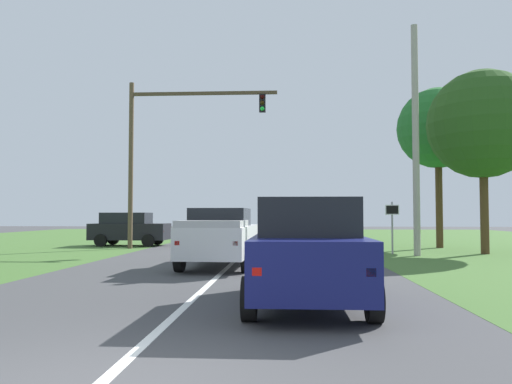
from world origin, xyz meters
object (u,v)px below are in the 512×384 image
(oak_tree_right, at_px, (483,124))
(crossing_suv_far, at_px, (129,228))
(pickup_truck_lead, at_px, (221,236))
(keep_moving_sign, at_px, (392,220))
(red_suv_near, at_px, (307,250))
(traffic_light, at_px, (167,139))
(utility_pole_right, at_px, (416,139))
(extra_tree_1, at_px, (438,129))

(oak_tree_right, height_order, crossing_suv_far, oak_tree_right)
(pickup_truck_lead, xyz_separation_m, crossing_suv_far, (-6.55, 11.15, -0.04))
(keep_moving_sign, relative_size, crossing_suv_far, 0.54)
(red_suv_near, height_order, traffic_light, traffic_light)
(keep_moving_sign, distance_m, crossing_suv_far, 14.37)
(utility_pole_right, bearing_deg, keep_moving_sign, 131.50)
(crossing_suv_far, xyz_separation_m, utility_pole_right, (14.18, -6.24, 3.94))
(keep_moving_sign, xyz_separation_m, oak_tree_right, (4.06, 0.27, 4.25))
(oak_tree_right, xyz_separation_m, extra_tree_1, (-0.70, 4.18, 0.54))
(red_suv_near, bearing_deg, crossing_suv_far, 116.54)
(extra_tree_1, bearing_deg, red_suv_near, -113.78)
(oak_tree_right, relative_size, utility_pole_right, 0.83)
(crossing_suv_far, bearing_deg, oak_tree_right, -16.12)
(utility_pole_right, bearing_deg, traffic_light, 161.40)
(keep_moving_sign, bearing_deg, oak_tree_right, 3.84)
(pickup_truck_lead, distance_m, keep_moving_sign, 8.98)
(red_suv_near, xyz_separation_m, pickup_truck_lead, (-2.53, 7.02, -0.04))
(keep_moving_sign, bearing_deg, crossing_suv_far, 158.33)
(pickup_truck_lead, relative_size, utility_pole_right, 0.58)
(utility_pole_right, bearing_deg, extra_tree_1, 64.82)
(red_suv_near, height_order, pickup_truck_lead, red_suv_near)
(oak_tree_right, height_order, utility_pole_right, utility_pole_right)
(extra_tree_1, bearing_deg, traffic_light, -173.90)
(red_suv_near, distance_m, keep_moving_sign, 13.56)
(pickup_truck_lead, xyz_separation_m, utility_pole_right, (7.63, 4.91, 3.90))
(keep_moving_sign, xyz_separation_m, crossing_suv_far, (-13.35, 5.31, -0.51))
(oak_tree_right, bearing_deg, pickup_truck_lead, -150.62)
(red_suv_near, bearing_deg, keep_moving_sign, 71.62)
(crossing_suv_far, xyz_separation_m, extra_tree_1, (16.71, -0.85, 5.29))
(pickup_truck_lead, xyz_separation_m, oak_tree_right, (10.86, 6.12, 4.71))
(pickup_truck_lead, relative_size, traffic_light, 0.66)
(utility_pole_right, xyz_separation_m, extra_tree_1, (2.53, 5.39, 1.35))
(traffic_light, xyz_separation_m, keep_moving_sign, (10.71, -2.95, -4.12))
(keep_moving_sign, relative_size, extra_tree_1, 0.27)
(red_suv_near, xyz_separation_m, utility_pole_right, (5.10, 11.93, 3.85))
(utility_pole_right, bearing_deg, crossing_suv_far, 156.25)
(red_suv_near, height_order, keep_moving_sign, keep_moving_sign)
(traffic_light, xyz_separation_m, utility_pole_right, (11.54, -3.88, -0.69))
(red_suv_near, xyz_separation_m, oak_tree_right, (8.33, 13.14, 4.67))
(utility_pole_right, height_order, extra_tree_1, utility_pole_right)
(red_suv_near, distance_m, pickup_truck_lead, 7.46)
(pickup_truck_lead, bearing_deg, utility_pole_right, 32.78)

